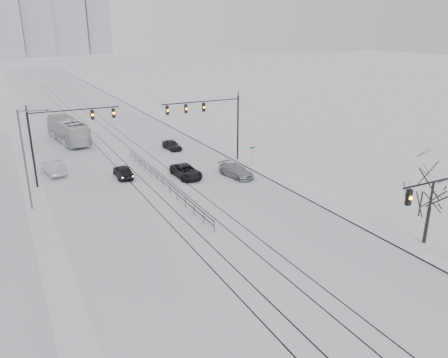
# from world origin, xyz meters

# --- Properties ---
(road) EXTENTS (22.00, 260.00, 0.02)m
(road) POSITION_xyz_m (0.00, 60.00, 0.01)
(road) COLOR silver
(road) RESTS_ON ground
(sidewalk_east) EXTENTS (5.00, 260.00, 0.16)m
(sidewalk_east) POSITION_xyz_m (13.50, 60.00, 0.08)
(sidewalk_east) COLOR silver
(sidewalk_east) RESTS_ON ground
(curb) EXTENTS (0.10, 260.00, 0.12)m
(curb) POSITION_xyz_m (11.05, 60.00, 0.06)
(curb) COLOR gray
(curb) RESTS_ON ground
(tram_rails) EXTENTS (5.30, 180.00, 0.01)m
(tram_rails) POSITION_xyz_m (-0.00, 40.00, 0.02)
(tram_rails) COLOR black
(tram_rails) RESTS_ON ground
(skyline) EXTENTS (96.00, 48.00, 72.00)m
(skyline) POSITION_xyz_m (5.02, 273.63, 30.65)
(skyline) COLOR #A7ABB7
(skyline) RESTS_ON ground
(traffic_mast_near) EXTENTS (6.10, 0.37, 7.00)m
(traffic_mast_near) POSITION_xyz_m (10.79, 6.00, 4.56)
(traffic_mast_near) COLOR black
(traffic_mast_near) RESTS_ON ground
(traffic_mast_ne) EXTENTS (9.60, 0.37, 8.00)m
(traffic_mast_ne) POSITION_xyz_m (8.15, 34.99, 5.76)
(traffic_mast_ne) COLOR black
(traffic_mast_ne) RESTS_ON ground
(traffic_mast_nw) EXTENTS (9.10, 0.37, 8.00)m
(traffic_mast_nw) POSITION_xyz_m (-8.52, 36.00, 5.57)
(traffic_mast_nw) COLOR black
(traffic_mast_nw) RESTS_ON ground
(street_light_west) EXTENTS (2.73, 0.25, 9.00)m
(street_light_west) POSITION_xyz_m (-12.20, 30.00, 5.21)
(street_light_west) COLOR #595B60
(street_light_west) RESTS_ON ground
(bare_tree) EXTENTS (4.40, 4.40, 6.10)m
(bare_tree) POSITION_xyz_m (13.20, 9.00, 4.49)
(bare_tree) COLOR black
(bare_tree) RESTS_ON ground
(median_fence) EXTENTS (0.06, 24.00, 1.00)m
(median_fence) POSITION_xyz_m (0.00, 30.00, 0.53)
(median_fence) COLOR black
(median_fence) RESTS_ON ground
(street_sign) EXTENTS (0.70, 0.06, 2.40)m
(street_sign) POSITION_xyz_m (11.80, 32.00, 1.61)
(street_sign) COLOR #595B60
(street_sign) RESTS_ON ground
(sedan_sb_inner) EXTENTS (1.81, 4.20, 1.41)m
(sedan_sb_inner) POSITION_xyz_m (-2.80, 34.91, 0.71)
(sedan_sb_inner) COLOR black
(sedan_sb_inner) RESTS_ON ground
(sedan_sb_outer) EXTENTS (2.33, 4.94, 1.56)m
(sedan_sb_outer) POSITION_xyz_m (-9.41, 39.58, 0.78)
(sedan_sb_outer) COLOR silver
(sedan_sb_outer) RESTS_ON ground
(sedan_nb_front) EXTENTS (2.35, 4.91, 1.35)m
(sedan_nb_front) POSITION_xyz_m (3.32, 31.84, 0.68)
(sedan_nb_front) COLOR black
(sedan_nb_front) RESTS_ON ground
(sedan_nb_right) EXTENTS (2.72, 4.91, 1.35)m
(sedan_nb_right) POSITION_xyz_m (8.26, 29.47, 0.67)
(sedan_nb_right) COLOR #929599
(sedan_nb_right) RESTS_ON ground
(sedan_nb_far) EXTENTS (1.86, 3.89, 1.28)m
(sedan_nb_far) POSITION_xyz_m (6.11, 43.53, 0.64)
(sedan_nb_far) COLOR black
(sedan_nb_far) RESTS_ON ground
(box_truck) EXTENTS (4.40, 12.31, 3.35)m
(box_truck) POSITION_xyz_m (-5.57, 54.33, 1.68)
(box_truck) COLOR silver
(box_truck) RESTS_ON ground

